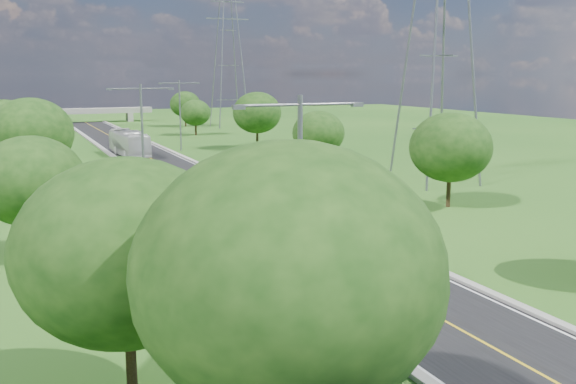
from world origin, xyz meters
The scene contains 24 objects.
ground centered at (0.00, 60.00, 0.00)m, with size 260.00×260.00×0.00m, color #1F4C15.
road centered at (0.00, 66.00, 0.03)m, with size 8.00×150.00×0.06m, color black.
curb_left centered at (-4.25, 66.00, 0.11)m, with size 0.50×150.00×0.22m, color gray.
curb_right centered at (4.25, 66.00, 0.11)m, with size 0.50×150.00×0.22m, color gray.
speed_limit_sign centered at (5.20, 37.98, 1.60)m, with size 0.55×0.09×2.40m.
overpass centered at (0.00, 140.00, 2.41)m, with size 30.00×3.00×3.20m.
streetlight_near_left centered at (-6.00, 12.00, 5.94)m, with size 5.90×0.25×10.00m.
streetlight_mid_left centered at (-6.00, 45.00, 5.94)m, with size 5.90×0.25×10.00m.
streetlight_far_right centered at (6.00, 78.00, 5.94)m, with size 5.90×0.25×10.00m.
power_tower_near centered at (22.00, 40.00, 14.01)m, with size 9.00×6.40×28.00m.
power_tower_far centered at (26.00, 115.00, 14.01)m, with size 9.00×6.40×28.00m.
tree_la centered at (-14.00, 8.00, 5.27)m, with size 7.14×7.14×8.30m.
tree_lb centered at (-16.00, 28.00, 4.64)m, with size 6.30×6.30×7.33m.
tree_lc centered at (-15.00, 50.00, 5.58)m, with size 7.56×7.56×8.79m.
tree_ld centered at (-17.00, 74.00, 4.95)m, with size 6.72×6.72×7.82m.
tree_le centered at (-14.50, 98.00, 4.33)m, with size 5.88×5.88×6.84m.
tree_lf centered at (-11.00, 2.00, 5.89)m, with size 7.98×7.98×9.28m.
tree_rb centered at (16.00, 30.00, 4.95)m, with size 6.72×6.72×7.82m.
tree_rc centered at (15.00, 52.00, 4.33)m, with size 5.88×5.88×6.84m.
tree_rd centered at (17.00, 76.00, 5.27)m, with size 7.14×7.14×8.30m.
tree_re centered at (14.50, 100.00, 4.02)m, with size 5.46×5.46×6.35m.
tree_rf centered at (18.00, 120.00, 4.64)m, with size 6.30×6.30×7.33m.
bus_outbound centered at (2.45, 41.70, 1.40)m, with size 2.25×9.62×2.68m, color white.
bus_inbound centered at (-1.95, 74.61, 1.75)m, with size 2.84×12.16×3.39m, color silver.
Camera 1 is at (-17.32, -12.15, 10.84)m, focal length 40.00 mm.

